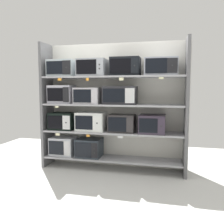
% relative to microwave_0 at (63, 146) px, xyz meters
% --- Properties ---
extents(ground, '(6.44, 6.00, 0.02)m').
position_rel_microwave_0_xyz_m(ground, '(0.94, -1.00, -0.38)').
color(ground, silver).
extents(back_panel, '(2.64, 0.04, 2.26)m').
position_rel_microwave_0_xyz_m(back_panel, '(0.94, 0.25, 0.76)').
color(back_panel, beige).
rests_on(back_panel, ground).
extents(upright_left, '(0.05, 0.44, 2.26)m').
position_rel_microwave_0_xyz_m(upright_left, '(-0.31, 0.00, 0.76)').
color(upright_left, '#5B5B5E').
rests_on(upright_left, ground).
extents(upright_right, '(0.05, 0.44, 2.26)m').
position_rel_microwave_0_xyz_m(upright_right, '(2.19, 0.00, 0.76)').
color(upright_right, '#5B5B5E').
rests_on(upright_right, ground).
extents(shelf_0, '(2.44, 0.44, 0.03)m').
position_rel_microwave_0_xyz_m(shelf_0, '(0.94, 0.00, -0.18)').
color(shelf_0, '#99999E').
rests_on(shelf_0, ground).
extents(microwave_0, '(0.44, 0.34, 0.33)m').
position_rel_microwave_0_xyz_m(microwave_0, '(0.00, 0.00, 0.00)').
color(microwave_0, '#B7BAC3').
rests_on(microwave_0, shelf_0).
extents(microwave_1, '(0.44, 0.39, 0.33)m').
position_rel_microwave_0_xyz_m(microwave_1, '(0.51, -0.00, -0.00)').
color(microwave_1, '#262D36').
rests_on(microwave_1, shelf_0).
extents(shelf_1, '(2.44, 0.44, 0.03)m').
position_rel_microwave_0_xyz_m(shelf_1, '(0.94, 0.00, 0.30)').
color(shelf_1, '#99999E').
extents(microwave_2, '(0.45, 0.37, 0.31)m').
position_rel_microwave_0_xyz_m(microwave_2, '(0.00, -0.00, 0.47)').
color(microwave_2, black).
rests_on(microwave_2, shelf_1).
extents(microwave_3, '(0.51, 0.40, 0.33)m').
position_rel_microwave_0_xyz_m(microwave_3, '(0.56, 0.00, 0.48)').
color(microwave_3, silver).
rests_on(microwave_3, shelf_1).
extents(microwave_4, '(0.45, 0.34, 0.30)m').
position_rel_microwave_0_xyz_m(microwave_4, '(1.12, -0.00, 0.47)').
color(microwave_4, '#312E2F').
rests_on(microwave_4, shelf_1).
extents(microwave_5, '(0.44, 0.43, 0.31)m').
position_rel_microwave_0_xyz_m(microwave_5, '(1.64, -0.00, 0.47)').
color(microwave_5, '#332A38').
rests_on(microwave_5, shelf_1).
extents(price_tag_0, '(0.08, 0.00, 0.04)m').
position_rel_microwave_0_xyz_m(price_tag_0, '(0.00, -0.22, 0.26)').
color(price_tag_0, beige).
extents(price_tag_1, '(0.06, 0.00, 0.04)m').
position_rel_microwave_0_xyz_m(price_tag_1, '(0.57, -0.22, 0.26)').
color(price_tag_1, orange).
extents(price_tag_2, '(0.09, 0.00, 0.04)m').
position_rel_microwave_0_xyz_m(price_tag_2, '(1.13, -0.22, 0.26)').
color(price_tag_2, white).
extents(shelf_2, '(2.44, 0.44, 0.03)m').
position_rel_microwave_0_xyz_m(shelf_2, '(0.94, 0.00, 0.78)').
color(shelf_2, '#99999E').
extents(microwave_6, '(0.43, 0.35, 0.33)m').
position_rel_microwave_0_xyz_m(microwave_6, '(-0.00, 0.00, 0.96)').
color(microwave_6, '#B5B4C1').
rests_on(microwave_6, shelf_2).
extents(microwave_7, '(0.45, 0.39, 0.28)m').
position_rel_microwave_0_xyz_m(microwave_7, '(0.51, -0.00, 0.94)').
color(microwave_7, '#BAB7BD').
rests_on(microwave_7, shelf_2).
extents(microwave_8, '(0.57, 0.36, 0.31)m').
position_rel_microwave_0_xyz_m(microwave_8, '(1.08, 0.00, 0.95)').
color(microwave_8, '#27262C').
rests_on(microwave_8, shelf_2).
extents(price_tag_3, '(0.07, 0.00, 0.03)m').
position_rel_microwave_0_xyz_m(price_tag_3, '(-0.00, -0.22, 0.75)').
color(price_tag_3, beige).
extents(shelf_3, '(2.44, 0.44, 0.03)m').
position_rel_microwave_0_xyz_m(shelf_3, '(0.94, 0.00, 1.27)').
color(shelf_3, '#99999E').
extents(microwave_9, '(0.48, 0.38, 0.30)m').
position_rel_microwave_0_xyz_m(microwave_9, '(0.02, -0.00, 1.43)').
color(microwave_9, '#B1BEC2').
rests_on(microwave_9, shelf_3).
extents(microwave_10, '(0.49, 0.43, 0.30)m').
position_rel_microwave_0_xyz_m(microwave_10, '(0.59, -0.00, 1.43)').
color(microwave_10, '#979BA3').
rests_on(microwave_10, shelf_3).
extents(microwave_11, '(0.50, 0.35, 0.31)m').
position_rel_microwave_0_xyz_m(microwave_11, '(1.17, -0.00, 1.44)').
color(microwave_11, black).
rests_on(microwave_11, shelf_3).
extents(microwave_12, '(0.53, 0.41, 0.29)m').
position_rel_microwave_0_xyz_m(microwave_12, '(1.77, -0.00, 1.43)').
color(microwave_12, '#9DA2AF').
rests_on(microwave_12, shelf_3).
extents(price_tag_4, '(0.07, 0.00, 0.04)m').
position_rel_microwave_0_xyz_m(price_tag_4, '(0.06, -0.22, 1.23)').
color(price_tag_4, orange).
extents(price_tag_5, '(0.05, 0.00, 0.04)m').
position_rel_microwave_0_xyz_m(price_tag_5, '(0.57, -0.22, 1.22)').
color(price_tag_5, orange).
extents(price_tag_6, '(0.07, 0.00, 0.05)m').
position_rel_microwave_0_xyz_m(price_tag_6, '(1.15, -0.22, 1.22)').
color(price_tag_6, beige).
extents(price_tag_7, '(0.08, 0.00, 0.03)m').
position_rel_microwave_0_xyz_m(price_tag_7, '(1.78, -0.22, 1.23)').
color(price_tag_7, beige).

